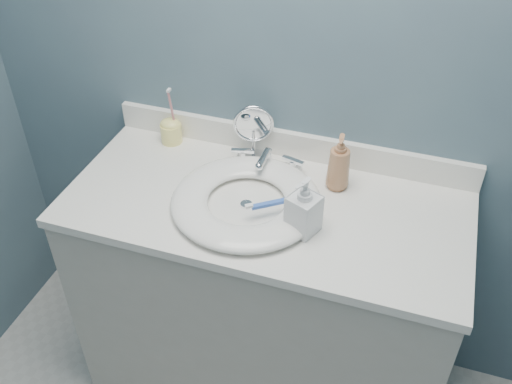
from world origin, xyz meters
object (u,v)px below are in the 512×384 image
at_px(makeup_mirror, 253,130).
at_px(soap_bottle_amber, 339,162).
at_px(soap_bottle_clear, 304,206).
at_px(toothbrush_holder, 171,130).

distance_m(makeup_mirror, soap_bottle_amber, 0.31).
xyz_separation_m(makeup_mirror, soap_bottle_amber, (0.30, -0.07, -0.01)).
distance_m(makeup_mirror, soap_bottle_clear, 0.39).
relative_size(makeup_mirror, toothbrush_holder, 0.94).
relative_size(makeup_mirror, soap_bottle_amber, 1.05).
relative_size(soap_bottle_amber, soap_bottle_clear, 1.05).
height_order(soap_bottle_amber, soap_bottle_clear, soap_bottle_amber).
bearing_deg(soap_bottle_clear, makeup_mirror, 152.32).
bearing_deg(makeup_mirror, soap_bottle_amber, -32.80).
xyz_separation_m(makeup_mirror, toothbrush_holder, (-0.30, -0.00, -0.06)).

